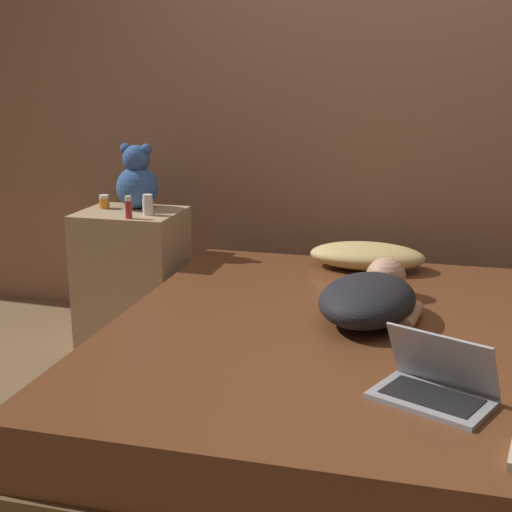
# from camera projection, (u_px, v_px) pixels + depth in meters

# --- Properties ---
(ground_plane) EXTENTS (12.00, 12.00, 0.00)m
(ground_plane) POSITION_uv_depth(u_px,v_px,m) (345.00, 441.00, 2.74)
(ground_plane) COLOR brown
(wall_back) EXTENTS (8.00, 0.06, 2.60)m
(wall_back) POSITION_uv_depth(u_px,v_px,m) (388.00, 87.00, 3.62)
(wall_back) COLOR #996B51
(wall_back) RESTS_ON ground_plane
(bed) EXTENTS (1.79, 2.02, 0.47)m
(bed) POSITION_uv_depth(u_px,v_px,m) (347.00, 386.00, 2.69)
(bed) COLOR brown
(bed) RESTS_ON ground_plane
(nightstand) EXTENTS (0.50, 0.42, 0.70)m
(nightstand) POSITION_uv_depth(u_px,v_px,m) (133.00, 278.00, 3.65)
(nightstand) COLOR tan
(nightstand) RESTS_ON ground_plane
(pillow) EXTENTS (0.54, 0.29, 0.12)m
(pillow) POSITION_uv_depth(u_px,v_px,m) (367.00, 256.00, 3.38)
(pillow) COLOR tan
(pillow) RESTS_ON bed
(person_lying) EXTENTS (0.42, 0.68, 0.17)m
(person_lying) POSITION_uv_depth(u_px,v_px,m) (371.00, 297.00, 2.71)
(person_lying) COLOR black
(person_lying) RESTS_ON bed
(laptop) EXTENTS (0.38, 0.32, 0.20)m
(laptop) POSITION_uv_depth(u_px,v_px,m) (436.00, 384.00, 2.05)
(laptop) COLOR #9E9EA3
(laptop) RESTS_ON bed
(teddy_bear) EXTENTS (0.21, 0.21, 0.33)m
(teddy_bear) POSITION_uv_depth(u_px,v_px,m) (137.00, 180.00, 3.60)
(teddy_bear) COLOR #335693
(teddy_bear) RESTS_ON nightstand
(bottle_orange) EXTENTS (0.05, 0.05, 0.07)m
(bottle_orange) POSITION_uv_depth(u_px,v_px,m) (104.00, 202.00, 3.63)
(bottle_orange) COLOR orange
(bottle_orange) RESTS_ON nightstand
(bottle_white) EXTENTS (0.05, 0.05, 0.10)m
(bottle_white) POSITION_uv_depth(u_px,v_px,m) (148.00, 205.00, 3.46)
(bottle_white) COLOR white
(bottle_white) RESTS_ON nightstand
(bottle_red) EXTENTS (0.03, 0.03, 0.11)m
(bottle_red) POSITION_uv_depth(u_px,v_px,m) (128.00, 208.00, 3.37)
(bottle_red) COLOR #B72D2D
(bottle_red) RESTS_ON nightstand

